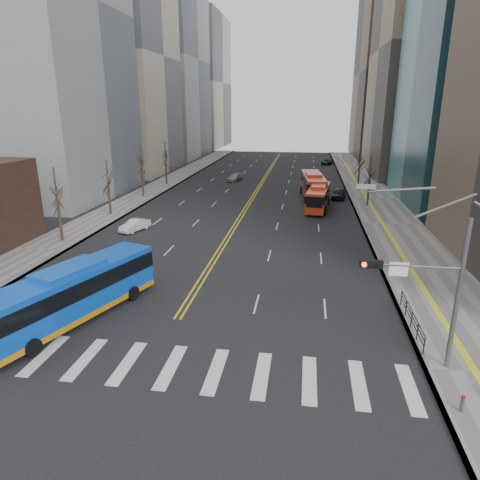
# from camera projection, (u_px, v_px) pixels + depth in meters

# --- Properties ---
(ground) EXTENTS (220.00, 220.00, 0.00)m
(ground) POSITION_uv_depth(u_px,v_px,m) (149.00, 365.00, 22.26)
(ground) COLOR black
(sidewalk_right) EXTENTS (7.00, 130.00, 0.15)m
(sidewalk_right) POSITION_uv_depth(u_px,v_px,m) (373.00, 198.00, 62.12)
(sidewalk_right) COLOR slate
(sidewalk_right) RESTS_ON ground
(sidewalk_left) EXTENTS (5.00, 130.00, 0.15)m
(sidewalk_left) POSITION_uv_depth(u_px,v_px,m) (150.00, 192.00, 67.08)
(sidewalk_left) COLOR slate
(sidewalk_left) RESTS_ON ground
(crosswalk) EXTENTS (26.70, 4.00, 0.01)m
(crosswalk) POSITION_uv_depth(u_px,v_px,m) (149.00, 365.00, 22.26)
(crosswalk) COLOR silver
(crosswalk) RESTS_ON ground
(centerline) EXTENTS (0.55, 100.00, 0.01)m
(centerline) POSITION_uv_depth(u_px,v_px,m) (261.00, 184.00, 74.12)
(centerline) COLOR gold
(centerline) RESTS_ON ground
(office_towers) EXTENTS (83.00, 134.00, 58.00)m
(office_towers) POSITION_uv_depth(u_px,v_px,m) (271.00, 44.00, 79.69)
(office_towers) COLOR gray
(office_towers) RESTS_ON ground
(signal_mast) EXTENTS (5.37, 0.37, 9.39)m
(signal_mast) POSITION_uv_depth(u_px,v_px,m) (429.00, 279.00, 20.68)
(signal_mast) COLOR slate
(signal_mast) RESTS_ON ground
(pedestrian_railing) EXTENTS (0.06, 6.06, 1.02)m
(pedestrian_railing) POSITION_uv_depth(u_px,v_px,m) (412.00, 317.00, 25.59)
(pedestrian_railing) COLOR black
(pedestrian_railing) RESTS_ON sidewalk_right
(street_trees) EXTENTS (35.20, 47.20, 7.60)m
(street_trees) POSITION_uv_depth(u_px,v_px,m) (189.00, 172.00, 54.43)
(street_trees) COLOR #2B231A
(street_trees) RESTS_ON ground
(blue_bus) EXTENTS (6.56, 12.51, 3.58)m
(blue_bus) POSITION_uv_depth(u_px,v_px,m) (72.00, 292.00, 26.39)
(blue_bus) COLOR blue
(blue_bus) RESTS_ON ground
(red_bus_near) EXTENTS (3.42, 10.13, 3.18)m
(red_bus_near) POSITION_uv_depth(u_px,v_px,m) (318.00, 196.00, 55.46)
(red_bus_near) COLOR #B93013
(red_bus_near) RESTS_ON ground
(red_bus_far) EXTENTS (3.75, 11.88, 3.69)m
(red_bus_far) POSITION_uv_depth(u_px,v_px,m) (313.00, 184.00, 62.03)
(red_bus_far) COLOR #B93013
(red_bus_far) RESTS_ON ground
(car_white) EXTENTS (2.59, 4.03, 1.26)m
(car_white) POSITION_uv_depth(u_px,v_px,m) (135.00, 225.00, 46.02)
(car_white) COLOR silver
(car_white) RESTS_ON ground
(car_dark_mid) EXTENTS (2.57, 4.64, 1.49)m
(car_dark_mid) POSITION_uv_depth(u_px,v_px,m) (339.00, 194.00, 61.95)
(car_dark_mid) COLOR black
(car_dark_mid) RESTS_ON ground
(car_silver) EXTENTS (2.76, 4.57, 1.24)m
(car_silver) POSITION_uv_depth(u_px,v_px,m) (235.00, 178.00, 76.84)
(car_silver) COLOR #939398
(car_silver) RESTS_ON ground
(car_dark_far) EXTENTS (2.92, 4.76, 1.23)m
(car_dark_far) POSITION_uv_depth(u_px,v_px,m) (327.00, 162.00, 98.76)
(car_dark_far) COLOR black
(car_dark_far) RESTS_ON ground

